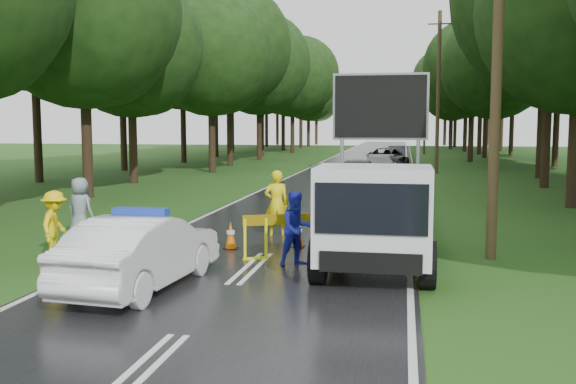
% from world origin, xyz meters
% --- Properties ---
extents(ground, '(160.00, 160.00, 0.00)m').
position_xyz_m(ground, '(0.00, 0.00, 0.00)').
color(ground, '#1A4513').
rests_on(ground, ground).
extents(road, '(7.00, 140.00, 0.02)m').
position_xyz_m(road, '(0.00, 30.00, 0.01)').
color(road, black).
rests_on(road, ground).
extents(guardrail, '(0.12, 60.06, 0.70)m').
position_xyz_m(guardrail, '(3.70, 29.67, 0.55)').
color(guardrail, gray).
rests_on(guardrail, ground).
extents(utility_pole_near, '(1.40, 0.24, 10.00)m').
position_xyz_m(utility_pole_near, '(5.20, 2.00, 5.06)').
color(utility_pole_near, '#4B3823').
rests_on(utility_pole_near, ground).
extents(utility_pole_mid, '(1.40, 0.24, 10.00)m').
position_xyz_m(utility_pole_mid, '(5.20, 28.00, 5.06)').
color(utility_pole_mid, '#4B3823').
rests_on(utility_pole_mid, ground).
extents(utility_pole_far, '(1.40, 0.24, 10.00)m').
position_xyz_m(utility_pole_far, '(5.20, 54.00, 5.06)').
color(utility_pole_far, '#4B3823').
rests_on(utility_pole_far, ground).
extents(police_sedan, '(1.83, 4.31, 1.52)m').
position_xyz_m(police_sedan, '(-1.62, -2.00, 0.70)').
color(police_sedan, silver).
rests_on(police_sedan, ground).
extents(work_truck, '(2.38, 5.28, 4.20)m').
position_xyz_m(work_truck, '(2.63, 0.43, 1.14)').
color(work_truck, gray).
rests_on(work_truck, ground).
extents(barrier, '(2.34, 1.06, 1.05)m').
position_xyz_m(barrier, '(0.80, 1.20, 0.79)').
color(barrier, '#E7EF0D').
rests_on(barrier, ground).
extents(officer, '(0.75, 0.58, 1.83)m').
position_xyz_m(officer, '(-0.24, 3.99, 0.92)').
color(officer, yellow).
rests_on(officer, ground).
extents(civilian, '(1.01, 0.97, 1.64)m').
position_xyz_m(civilian, '(0.92, 0.50, 0.82)').
color(civilian, '#1A22A9').
rests_on(civilian, ground).
extents(bystander_left, '(0.77, 1.12, 1.60)m').
position_xyz_m(bystander_left, '(-4.56, 0.00, 0.80)').
color(bystander_left, yellow).
rests_on(bystander_left, ground).
extents(bystander_right, '(0.94, 0.75, 1.68)m').
position_xyz_m(bystander_right, '(-5.27, 2.50, 0.84)').
color(bystander_right, gray).
rests_on(bystander_right, ground).
extents(queue_car_first, '(1.98, 4.58, 1.54)m').
position_xyz_m(queue_car_first, '(1.07, 16.46, 0.77)').
color(queue_car_first, '#46484F').
rests_on(queue_car_first, ground).
extents(queue_car_second, '(2.01, 4.78, 1.38)m').
position_xyz_m(queue_car_second, '(1.83, 22.46, 0.69)').
color(queue_car_second, '#A8ACB0').
rests_on(queue_car_second, ground).
extents(queue_car_third, '(3.04, 5.60, 1.49)m').
position_xyz_m(queue_car_third, '(2.09, 30.32, 0.75)').
color(queue_car_third, black).
rests_on(queue_car_third, ground).
extents(queue_car_fourth, '(1.45, 4.03, 1.32)m').
position_xyz_m(queue_car_fourth, '(2.60, 39.98, 0.66)').
color(queue_car_fourth, '#42444A').
rests_on(queue_car_fourth, ground).
extents(cone_center, '(0.33, 0.33, 0.71)m').
position_xyz_m(cone_center, '(-1.00, 2.00, 0.34)').
color(cone_center, black).
rests_on(cone_center, ground).
extents(cone_far, '(0.33, 0.33, 0.70)m').
position_xyz_m(cone_far, '(0.61, 2.50, 0.34)').
color(cone_far, black).
rests_on(cone_far, ground).
extents(cone_left_mid, '(0.32, 0.32, 0.67)m').
position_xyz_m(cone_left_mid, '(-2.00, 1.44, 0.32)').
color(cone_left_mid, black).
rests_on(cone_left_mid, ground).
extents(cone_right, '(0.34, 0.34, 0.73)m').
position_xyz_m(cone_right, '(3.50, 1.99, 0.35)').
color(cone_right, black).
rests_on(cone_right, ground).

